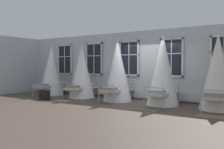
# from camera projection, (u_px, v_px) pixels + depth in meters

# --- Properties ---
(ground) EXTENTS (27.72, 27.72, 0.00)m
(ground) POSITION_uv_depth(u_px,v_px,m) (136.00, 103.00, 10.03)
(ground) COLOR #4C3D33
(back_wall_with_windows) EXTENTS (14.86, 0.10, 3.13)m
(back_wall_with_windows) POSITION_uv_depth(u_px,v_px,m) (150.00, 65.00, 11.10)
(back_wall_with_windows) COLOR silver
(back_wall_with_windows) RESTS_ON ground
(window_bank) EXTENTS (11.26, 0.10, 2.63)m
(window_bank) POSITION_uv_depth(u_px,v_px,m) (149.00, 78.00, 11.02)
(window_bank) COLOR black
(window_bank) RESTS_ON ground
(cot_first) EXTENTS (1.25, 1.86, 2.55)m
(cot_first) POSITION_uv_depth(u_px,v_px,m) (51.00, 71.00, 12.90)
(cot_first) COLOR #9EA3A8
(cot_first) RESTS_ON ground
(cot_second) EXTENTS (1.25, 1.87, 2.55)m
(cot_second) POSITION_uv_depth(u_px,v_px,m) (82.00, 72.00, 11.80)
(cot_second) COLOR #9EA3A8
(cot_second) RESTS_ON ground
(cot_third) EXTENTS (1.25, 1.87, 2.66)m
(cot_third) POSITION_uv_depth(u_px,v_px,m) (117.00, 71.00, 10.71)
(cot_third) COLOR #9EA3A8
(cot_third) RESTS_ON ground
(cot_fourth) EXTENTS (1.25, 1.86, 2.77)m
(cot_fourth) POSITION_uv_depth(u_px,v_px,m) (163.00, 71.00, 9.54)
(cot_fourth) COLOR #9EA3A8
(cot_fourth) RESTS_ON ground
(cot_fifth) EXTENTS (1.25, 1.87, 2.66)m
(cot_fifth) POSITION_uv_depth(u_px,v_px,m) (218.00, 73.00, 8.54)
(cot_fifth) COLOR #9EA3A8
(cot_fifth) RESTS_ON ground
(rug_second) EXTENTS (0.81, 0.57, 0.01)m
(rug_second) POSITION_uv_depth(u_px,v_px,m) (62.00, 101.00, 10.76)
(rug_second) COLOR #8E7A5B
(rug_second) RESTS_ON ground
(rug_fourth) EXTENTS (0.80, 0.57, 0.01)m
(rug_fourth) POSITION_uv_depth(u_px,v_px,m) (148.00, 110.00, 8.54)
(rug_fourth) COLOR brown
(rug_fourth) RESTS_ON ground
(rug_fifth) EXTENTS (0.82, 0.58, 0.01)m
(rug_fifth) POSITION_uv_depth(u_px,v_px,m) (211.00, 116.00, 7.44)
(rug_fifth) COLOR brown
(rug_fifth) RESTS_ON ground
(suitcase_dark) EXTENTS (0.57, 0.25, 0.47)m
(suitcase_dark) POSITION_uv_depth(u_px,v_px,m) (45.00, 95.00, 11.15)
(suitcase_dark) COLOR black
(suitcase_dark) RESTS_ON ground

